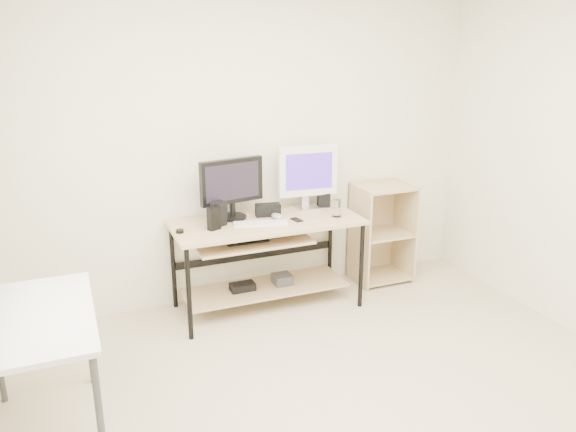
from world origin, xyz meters
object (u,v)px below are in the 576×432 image
Objects in this scene: white_imac at (308,173)px; black_monitor at (232,185)px; desk at (264,246)px; side_table at (35,329)px; audio_controller at (214,218)px; shelf_unit at (380,232)px.

black_monitor is at bearing -172.92° from white_imac.
desk is 0.55m from black_monitor.
desk is 0.72m from white_imac.
black_monitor is 0.67m from white_imac.
desk is 1.97m from side_table.
white_imac is 0.94m from audio_controller.
black_monitor is 2.94× the size of audio_controller.
audio_controller reaches higher than desk.
white_imac is at bearing 30.34° from side_table.
audio_controller is (1.23, 1.00, 0.17)m from side_table.
audio_controller is at bearing -171.97° from shelf_unit.
black_monitor reaches higher than shelf_unit.
side_table is 2.48m from white_imac.
shelf_unit reaches higher than side_table.
side_table is 1.92m from black_monitor.
black_monitor is (-0.21, 0.15, 0.49)m from desk.
shelf_unit is 0.94m from white_imac.
shelf_unit is at bearing 7.77° from desk.
shelf_unit is 1.50m from black_monitor.
black_monitor is 0.36m from audio_controller.
side_table is at bearing -150.64° from black_monitor.
shelf_unit is at bearing 3.31° from white_imac.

